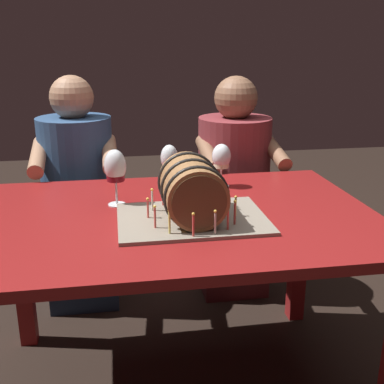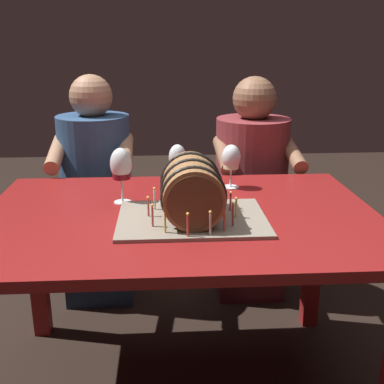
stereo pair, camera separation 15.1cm
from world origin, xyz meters
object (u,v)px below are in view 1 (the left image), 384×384
wine_glass_empty (168,159)px  person_seated_right (233,193)px  wine_glass_white (221,158)px  dining_table (178,240)px  wine_glass_red (115,168)px  barrel_cake (192,194)px  person_seated_left (79,201)px

wine_glass_empty → person_seated_right: (0.40, 0.52, -0.33)m
wine_glass_empty → wine_glass_white: size_ratio=1.08×
dining_table → wine_glass_red: bearing=149.4°
dining_table → person_seated_right: person_seated_right is taller
barrel_cake → person_seated_left: person_seated_left is taller
dining_table → barrel_cake: barrel_cake is taller
barrel_cake → person_seated_left: 0.99m
wine_glass_red → person_seated_left: size_ratio=0.18×
wine_glass_white → dining_table: bearing=-127.1°
barrel_cake → person_seated_left: (-0.43, 0.84, -0.29)m
dining_table → wine_glass_white: wine_glass_white is taller
wine_glass_white → barrel_cake: bearing=-116.4°
barrel_cake → wine_glass_white: bearing=63.6°
dining_table → wine_glass_white: bearing=52.9°
wine_glass_white → person_seated_left: person_seated_left is taller
barrel_cake → person_seated_left: size_ratio=0.43×
person_seated_right → wine_glass_white: bearing=-110.6°
dining_table → wine_glass_white: 0.42m
wine_glass_red → dining_table: bearing=-30.6°
wine_glass_empty → person_seated_left: size_ratio=0.17×
wine_glass_empty → person_seated_left: bearing=126.7°
dining_table → person_seated_right: (0.40, 0.76, -0.09)m
barrel_cake → wine_glass_red: barrel_cake is taller
barrel_cake → wine_glass_empty: barrel_cake is taller
wine_glass_red → wine_glass_white: 0.46m
barrel_cake → person_seated_right: (0.36, 0.84, -0.28)m
person_seated_left → person_seated_right: person_seated_left is taller
barrel_cake → wine_glass_empty: 0.32m
wine_glass_empty → person_seated_right: bearing=52.6°
person_seated_right → wine_glass_empty: bearing=-127.4°
barrel_cake → person_seated_right: bearing=66.8°
barrel_cake → wine_glass_empty: size_ratio=2.55×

